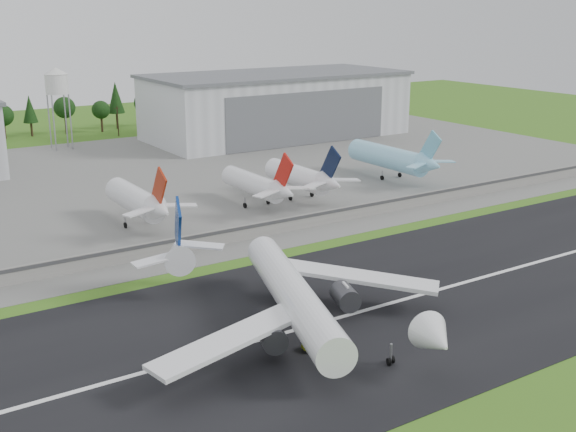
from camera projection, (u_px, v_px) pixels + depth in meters
ground at (424, 326)px, 117.19m from camera, size 600.00×600.00×0.00m
runway at (384, 305)px, 125.23m from camera, size 320.00×60.00×0.10m
runway_centerline at (384, 305)px, 125.22m from camera, size 220.00×1.00×0.02m
apron at (143, 182)px, 213.92m from camera, size 320.00×150.00×0.10m
blast_fence at (253, 231)px, 161.01m from camera, size 240.00×0.61×3.50m
hangar_east at (277, 105)px, 285.78m from camera, size 102.00×47.00×25.20m
water_tower at (56, 81)px, 256.89m from camera, size 8.40×8.40×29.40m
utility_poles at (64, 141)px, 278.43m from camera, size 230.00×3.00×12.00m
treeline at (53, 136)px, 290.52m from camera, size 320.00×16.00×22.00m
main_airliner at (295, 303)px, 113.76m from camera, size 54.36×57.77×18.17m
ground_vehicle at (317, 345)px, 109.12m from camera, size 4.85×2.44×1.32m
parked_jet_red_a at (140, 202)px, 167.89m from camera, size 7.36×31.29×16.85m
parked_jet_red_b at (259, 185)px, 184.75m from camera, size 7.36×31.29×16.50m
parked_jet_navy at (304, 177)px, 192.02m from camera, size 7.36×31.29×16.75m
parked_jet_skyblue at (395, 158)px, 214.80m from camera, size 7.36×37.29×17.15m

